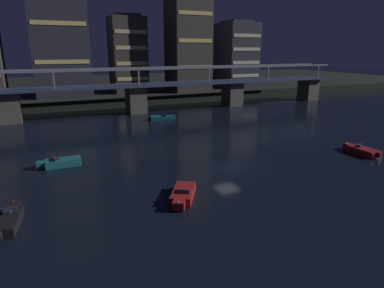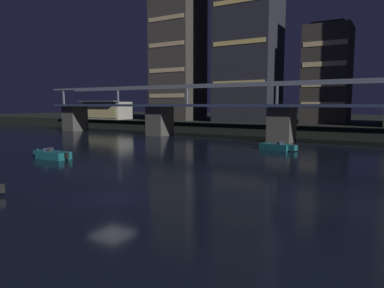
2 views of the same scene
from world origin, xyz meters
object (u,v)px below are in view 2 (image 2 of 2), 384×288
(river_bridge, at_px, (282,116))
(tower_west_tall, at_px, (249,26))
(tower_central, at_px, (327,75))
(speedboat_mid_center, at_px, (277,147))
(waterfront_pavilion, at_px, (108,110))
(tower_west_low, at_px, (178,59))
(speedboat_near_right, at_px, (52,155))

(river_bridge, distance_m, tower_west_tall, 29.16)
(tower_central, relative_size, speedboat_mid_center, 3.71)
(tower_west_tall, relative_size, waterfront_pavilion, 3.34)
(waterfront_pavilion, bearing_deg, river_bridge, -13.71)
(tower_west_low, bearing_deg, river_bridge, -29.05)
(river_bridge, relative_size, speedboat_near_right, 19.42)
(tower_central, distance_m, speedboat_near_right, 53.64)
(tower_west_low, xyz_separation_m, speedboat_near_right, (13.16, -46.32, -16.32))
(waterfront_pavilion, height_order, speedboat_near_right, waterfront_pavilion)
(waterfront_pavilion, height_order, speedboat_mid_center, waterfront_pavilion)
(tower_west_low, height_order, speedboat_mid_center, tower_west_low)
(river_bridge, height_order, tower_west_low, tower_west_low)
(tower_west_low, xyz_separation_m, waterfront_pavilion, (-18.66, -4.85, -12.29))
(waterfront_pavilion, relative_size, speedboat_near_right, 2.39)
(tower_west_tall, bearing_deg, river_bridge, -54.80)
(tower_central, bearing_deg, speedboat_mid_center, -92.30)
(tower_west_tall, xyz_separation_m, tower_central, (16.34, 0.40, -11.04))
(speedboat_mid_center, bearing_deg, waterfront_pavilion, 157.02)
(tower_west_tall, bearing_deg, speedboat_near_right, -94.88)
(tower_west_low, distance_m, waterfront_pavilion, 22.87)
(speedboat_near_right, relative_size, speedboat_mid_center, 0.99)
(tower_west_low, relative_size, waterfront_pavilion, 2.37)
(tower_central, bearing_deg, waterfront_pavilion, -172.55)
(tower_west_tall, xyz_separation_m, waterfront_pavilion, (-35.91, -6.43, -18.34))
(tower_west_low, bearing_deg, tower_central, 3.36)
(waterfront_pavilion, relative_size, speedboat_mid_center, 2.37)
(speedboat_near_right, bearing_deg, tower_central, 67.07)
(river_bridge, relative_size, waterfront_pavilion, 8.13)
(tower_west_tall, height_order, tower_central, tower_west_tall)
(tower_central, distance_m, waterfront_pavilion, 53.20)
(tower_west_tall, xyz_separation_m, speedboat_mid_center, (15.20, -28.11, -22.36))
(tower_central, distance_m, speedboat_mid_center, 30.69)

